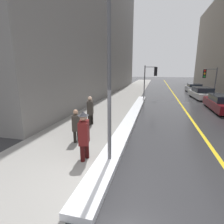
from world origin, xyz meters
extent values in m
plane|color=#2D2D30|center=(0.00, 0.00, 0.00)|extent=(160.00, 160.00, 0.00)
cube|color=gray|center=(-2.00, 15.00, 0.01)|extent=(4.00, 80.00, 0.01)
cube|color=gold|center=(4.00, 15.00, 0.00)|extent=(0.16, 80.00, 0.00)
cube|color=white|center=(0.22, 6.94, 0.10)|extent=(0.73, 16.98, 0.20)
cube|color=slate|center=(-7.00, 20.00, 12.00)|extent=(6.00, 36.00, 24.00)
cylinder|color=#515156|center=(0.28, 0.94, 2.71)|extent=(0.12, 0.12, 5.42)
cylinder|color=#515156|center=(0.46, 14.60, 1.78)|extent=(0.11, 0.11, 3.55)
cylinder|color=#515156|center=(1.00, 14.68, 3.40)|extent=(1.10, 0.22, 0.07)
cube|color=black|center=(1.55, 14.75, 2.95)|extent=(0.32, 0.24, 0.90)
sphere|color=red|center=(1.53, 14.87, 3.24)|extent=(0.19, 0.19, 0.19)
sphere|color=orange|center=(1.53, 14.87, 2.95)|extent=(0.19, 0.19, 0.19)
sphere|color=green|center=(1.53, 14.87, 2.66)|extent=(0.19, 0.19, 0.19)
cylinder|color=#515156|center=(7.58, 15.99, 1.67)|extent=(0.11, 0.11, 3.33)
cylinder|color=#515156|center=(7.03, 16.06, 3.18)|extent=(1.10, 0.21, 0.07)
cube|color=black|center=(6.49, 16.12, 2.73)|extent=(0.32, 0.24, 0.90)
sphere|color=red|center=(6.47, 16.01, 3.02)|extent=(0.19, 0.19, 0.19)
sphere|color=orange|center=(6.47, 16.01, 2.73)|extent=(0.19, 0.19, 0.19)
sphere|color=green|center=(6.47, 16.01, 2.44)|extent=(0.19, 0.19, 0.19)
cylinder|color=#340C0C|center=(-0.61, 1.13, 0.45)|extent=(0.16, 0.16, 0.90)
cylinder|color=#340C0C|center=(-0.66, 0.87, 0.45)|extent=(0.16, 0.16, 0.90)
cube|color=#561414|center=(-0.63, 1.00, 1.02)|extent=(0.44, 0.60, 0.78)
sphere|color=tan|center=(-0.63, 1.00, 1.55)|extent=(0.24, 0.24, 0.24)
cylinder|color=#28282D|center=(-0.63, 1.00, 1.62)|extent=(0.38, 0.38, 0.01)
cone|color=#28282D|center=(-0.63, 1.00, 1.69)|extent=(0.23, 0.23, 0.15)
cube|color=black|center=(-0.73, 1.36, 0.85)|extent=(0.15, 0.24, 0.28)
cylinder|color=black|center=(-1.56, 2.52, 0.39)|extent=(0.14, 0.14, 0.78)
cylinder|color=black|center=(-1.62, 2.28, 0.39)|extent=(0.14, 0.14, 0.78)
cube|color=#2D2823|center=(-1.59, 2.40, 0.89)|extent=(0.39, 0.53, 0.69)
sphere|color=tan|center=(-1.59, 2.40, 1.36)|extent=(0.21, 0.21, 0.21)
cylinder|color=black|center=(-1.86, 4.99, 0.45)|extent=(0.16, 0.16, 0.89)
cylinder|color=black|center=(-1.91, 4.72, 0.45)|extent=(0.16, 0.16, 0.89)
cube|color=#2D2823|center=(-1.89, 4.86, 1.01)|extent=(0.44, 0.60, 0.78)
sphere|color=beige|center=(-1.89, 4.86, 1.54)|extent=(0.24, 0.24, 0.24)
cube|color=black|center=(-1.98, 5.21, 0.85)|extent=(0.15, 0.24, 0.28)
cube|color=#600F14|center=(6.80, 10.83, 0.45)|extent=(1.88, 4.88, 0.62)
cube|color=black|center=(6.80, 10.71, 1.00)|extent=(1.70, 2.55, 0.48)
cylinder|color=black|center=(6.04, 12.35, 0.31)|extent=(0.21, 0.62, 0.62)
cylinder|color=black|center=(5.99, 9.34, 0.31)|extent=(0.21, 0.62, 0.62)
cube|color=silver|center=(6.66, 17.09, 0.43)|extent=(2.09, 4.95, 0.58)
cube|color=black|center=(6.67, 16.96, 0.98)|extent=(1.81, 2.62, 0.52)
cylinder|color=black|center=(5.79, 18.54, 0.32)|extent=(0.23, 0.64, 0.63)
cylinder|color=black|center=(7.36, 18.63, 0.32)|extent=(0.23, 0.64, 0.63)
cylinder|color=black|center=(5.97, 15.54, 0.32)|extent=(0.23, 0.64, 0.63)
cylinder|color=black|center=(7.54, 15.63, 0.32)|extent=(0.23, 0.64, 0.63)
cube|color=#B2B2B7|center=(6.98, 23.18, 0.45)|extent=(1.79, 4.59, 0.60)
cube|color=black|center=(6.98, 23.07, 0.97)|extent=(1.65, 2.39, 0.44)
cylinder|color=black|center=(6.21, 24.60, 0.34)|extent=(0.22, 0.68, 0.68)
cylinder|color=black|center=(7.74, 24.60, 0.34)|extent=(0.22, 0.68, 0.68)
cylinder|color=black|center=(6.21, 21.76, 0.34)|extent=(0.22, 0.68, 0.68)
cylinder|color=black|center=(7.75, 21.76, 0.34)|extent=(0.22, 0.68, 0.68)
camera|label=1|loc=(1.66, -4.21, 3.09)|focal=28.00mm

